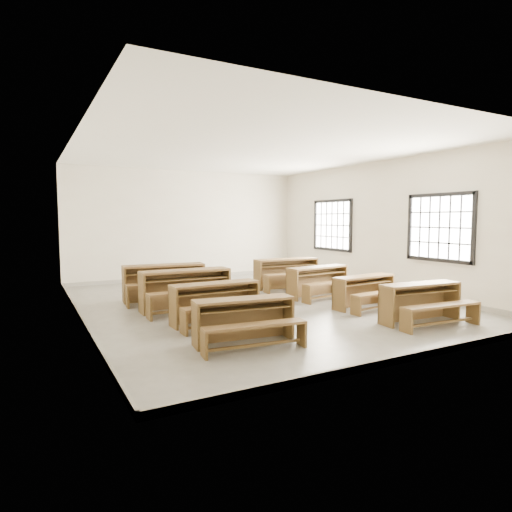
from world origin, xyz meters
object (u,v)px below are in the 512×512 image
desk_set_5 (366,289)px  desk_set_6 (319,279)px  desk_set_2 (187,287)px  desk_set_0 (245,318)px  desk_set_4 (422,300)px  desk_set_1 (217,300)px  desk_set_7 (287,271)px  desk_set_3 (165,280)px

desk_set_5 → desk_set_6: (-0.12, 1.39, 0.03)m
desk_set_5 → desk_set_2: bearing=149.7°
desk_set_0 → desk_set_5: (3.27, 1.07, -0.01)m
desk_set_2 → desk_set_4: (3.22, -2.90, -0.06)m
desk_set_1 → desk_set_0: bearing=-97.1°
desk_set_5 → desk_set_7: size_ratio=0.86×
desk_set_3 → desk_set_6: bearing=-17.1°
desk_set_3 → desk_set_6: 3.46m
desk_set_1 → desk_set_7: (3.07, 2.57, 0.04)m
desk_set_0 → desk_set_4: bearing=0.5°
desk_set_5 → desk_set_6: size_ratio=0.91×
desk_set_1 → desk_set_4: (3.13, -1.65, -0.01)m
desk_set_0 → desk_set_4: (3.25, -0.34, 0.02)m
desk_set_2 → desk_set_5: 3.57m
desk_set_0 → desk_set_3: size_ratio=0.84×
desk_set_3 → desk_set_5: bearing=-34.0°
desk_set_1 → desk_set_4: desk_set_1 is taller
desk_set_2 → desk_set_3: bearing=94.7°
desk_set_0 → desk_set_6: (3.15, 2.45, 0.03)m
desk_set_1 → desk_set_3: desk_set_3 is taller
desk_set_1 → desk_set_6: bearing=19.0°
desk_set_0 → desk_set_3: desk_set_3 is taller
desk_set_5 → desk_set_7: 2.81m
desk_set_1 → desk_set_5: 3.15m
desk_set_4 → desk_set_5: size_ratio=1.05×
desk_set_1 → desk_set_5: size_ratio=1.05×
desk_set_0 → desk_set_6: 3.99m
desk_set_2 → desk_set_5: (3.24, -1.49, -0.09)m
desk_set_1 → desk_set_2: size_ratio=0.89×
desk_set_0 → desk_set_1: (0.12, 1.31, 0.02)m
desk_set_3 → desk_set_4: size_ratio=1.16×
desk_set_0 → desk_set_5: 3.44m
desk_set_3 → desk_set_7: bearing=7.2°
desk_set_1 → desk_set_3: bearing=92.6°
desk_set_1 → desk_set_4: size_ratio=1.00×
desk_set_4 → desk_set_6: bearing=96.7°
desk_set_1 → desk_set_3: 2.45m
desk_set_0 → desk_set_5: bearing=24.6°
desk_set_5 → desk_set_7: (-0.07, 2.81, 0.07)m
desk_set_2 → desk_set_5: size_ratio=1.18×
desk_set_1 → desk_set_6: desk_set_6 is taller
desk_set_4 → desk_set_5: (0.02, 1.41, -0.02)m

